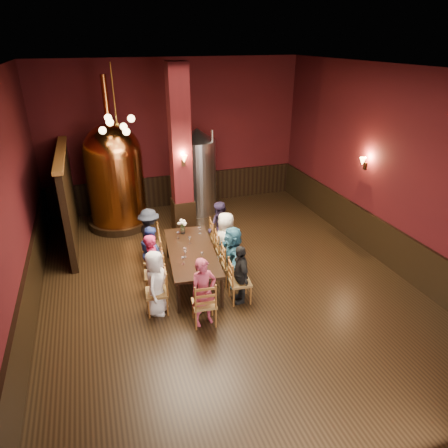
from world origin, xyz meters
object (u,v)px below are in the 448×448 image
object	(u,v)px
dining_table	(192,253)
copper_kettle	(115,175)
person_2	(152,252)
steel_vessel	(198,172)
person_1	(154,265)
person_0	(156,283)
rose_vase	(183,224)

from	to	relation	value
dining_table	copper_kettle	distance (m)	3.84
person_2	steel_vessel	size ratio (longest dim) A/B	0.48
person_1	person_2	xyz separation A→B (m)	(0.07, 0.66, -0.07)
person_0	person_1	bearing A→B (deg)	20.75
dining_table	person_2	size ratio (longest dim) A/B	1.98
person_0	person_1	world-z (taller)	person_1
person_1	rose_vase	distance (m)	1.47
person_0	copper_kettle	distance (m)	4.52
dining_table	copper_kettle	world-z (taller)	copper_kettle
steel_vessel	rose_vase	size ratio (longest dim) A/B	7.22
copper_kettle	steel_vessel	size ratio (longest dim) A/B	1.59
dining_table	person_0	xyz separation A→B (m)	(-0.95, -0.91, -0.01)
dining_table	person_0	world-z (taller)	person_0
person_0	person_1	distance (m)	0.67
copper_kettle	dining_table	bearing A→B (deg)	-70.20
rose_vase	copper_kettle	bearing A→B (deg)	115.96
person_0	steel_vessel	world-z (taller)	steel_vessel
person_2	copper_kettle	bearing A→B (deg)	-6.03
person_1	steel_vessel	world-z (taller)	steel_vessel
person_2	rose_vase	distance (m)	1.02
dining_table	person_2	distance (m)	0.91
person_2	steel_vessel	distance (m)	3.92
steel_vessel	person_1	bearing A→B (deg)	-117.35
person_0	person_2	bearing A→B (deg)	20.75
person_2	rose_vase	xyz separation A→B (m)	(0.83, 0.47, 0.36)
person_2	steel_vessel	bearing A→B (deg)	-45.34
dining_table	person_0	size ratio (longest dim) A/B	1.83
dining_table	person_1	size ratio (longest dim) A/B	1.79
person_1	steel_vessel	bearing A→B (deg)	-19.93
dining_table	steel_vessel	distance (m)	3.96
person_0	person_2	world-z (taller)	person_0
person_0	rose_vase	distance (m)	2.06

